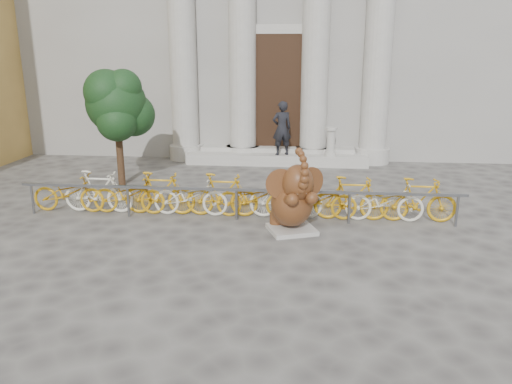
# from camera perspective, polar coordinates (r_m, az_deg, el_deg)

# --- Properties ---
(ground) EXTENTS (80.00, 80.00, 0.00)m
(ground) POSITION_cam_1_polar(r_m,az_deg,el_deg) (8.04, -1.38, -11.16)
(ground) COLOR #474442
(ground) RESTS_ON ground
(entrance_steps) EXTENTS (6.00, 1.20, 0.36)m
(entrance_steps) POSITION_cam_1_polar(r_m,az_deg,el_deg) (16.90, 2.40, 3.92)
(entrance_steps) COLOR #A8A59E
(entrance_steps) RESTS_ON ground
(elephant_statue) EXTENTS (1.23, 1.46, 1.83)m
(elephant_statue) POSITION_cam_1_polar(r_m,az_deg,el_deg) (10.29, 4.22, -1.08)
(elephant_statue) COLOR #A8A59E
(elephant_statue) RESTS_ON ground
(bike_rack) EXTENTS (9.93, 0.53, 1.00)m
(bike_rack) POSITION_cam_1_polar(r_m,az_deg,el_deg) (11.31, -2.17, -0.37)
(bike_rack) COLOR slate
(bike_rack) RESTS_ON ground
(tree) EXTENTS (1.85, 1.69, 3.21)m
(tree) POSITION_cam_1_polar(r_m,az_deg,el_deg) (14.22, -15.58, 9.52)
(tree) COLOR #332114
(tree) RESTS_ON ground
(pedestrian) EXTENTS (0.75, 0.61, 1.75)m
(pedestrian) POSITION_cam_1_polar(r_m,az_deg,el_deg) (16.36, 2.97, 7.28)
(pedestrian) COLOR black
(pedestrian) RESTS_ON entrance_steps
(balustrade_post) EXTENTS (0.38, 0.38, 0.93)m
(balustrade_post) POSITION_cam_1_polar(r_m,az_deg,el_deg) (16.49, 8.54, 5.62)
(balustrade_post) COLOR #A8A59E
(balustrade_post) RESTS_ON entrance_steps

